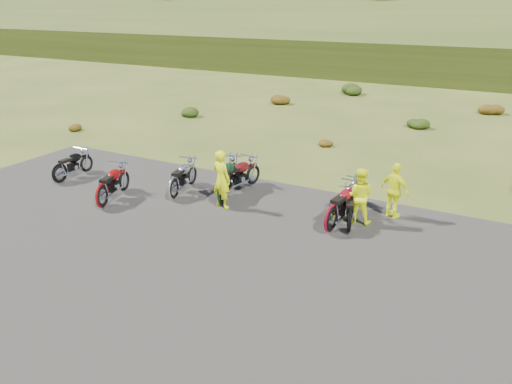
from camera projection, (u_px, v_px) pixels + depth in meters
The scene contains 22 objects.
ground at pixel (219, 226), 14.15m from camera, with size 300.00×300.00×0.00m, color #404C19.
gravel_pad at pixel (176, 256), 12.51m from camera, with size 20.00×12.00×0.04m, color black.
hill_slope at pixel (461, 57), 55.17m from camera, with size 300.00×46.00×3.00m, color #344316, non-canonical shape.
hill_plateau at pixel (500, 30), 104.40m from camera, with size 300.00×90.00×9.17m, color #344316.
shrub_0 at pixel (77, 126), 24.32m from camera, with size 0.77×0.77×0.45m, color #5A2E0B.
shrub_1 at pixel (189, 111), 27.35m from camera, with size 1.03×1.03×0.61m, color black.
shrub_2 at pixel (279, 98), 30.38m from camera, with size 1.30×1.30×0.77m, color #5A2E0B.
shrub_3 at pixel (352, 88), 33.42m from camera, with size 1.56×1.56×0.92m, color black.
shrub_4 at pixel (324, 141), 21.80m from camera, with size 0.77×0.77×0.45m, color #5A2E0B.
shrub_5 at pixel (417, 122), 24.83m from camera, with size 1.03×1.03×0.61m, color black.
shrub_6 at pixel (490, 107), 27.86m from camera, with size 1.30×1.30×0.77m, color #5A2E0B.
motorcycle_0 at pixel (61, 183), 17.43m from camera, with size 1.92×0.64×1.00m, color black, non-canonical shape.
motorcycle_1 at pixel (104, 208), 15.38m from camera, with size 2.13×0.71×1.11m, color maroon, non-canonical shape.
motorcycle_2 at pixel (222, 205), 15.61m from camera, with size 2.35×0.78×1.23m, color black, non-canonical shape.
motorcycle_3 at pixel (175, 200), 16.02m from camera, with size 2.07×0.69×1.08m, color silver, non-canonical shape.
motorcycle_4 at pixel (225, 198), 16.17m from camera, with size 2.18×0.73×1.14m, color #510D0F, non-canonical shape.
motorcycle_5 at pixel (348, 233), 13.74m from camera, with size 1.88×0.63×0.98m, color black, non-canonical shape.
motorcycle_6 at pixel (330, 233), 13.75m from camera, with size 2.22×0.74×1.17m, color maroon, non-canonical shape.
motorcycle_7 at pixel (344, 219), 14.60m from camera, with size 1.87×0.62×0.98m, color black, non-canonical shape.
person_middle at pixel (221, 180), 15.07m from camera, with size 0.66×0.43×1.81m, color #DEE80C.
person_right_a at pixel (359, 197), 14.06m from camera, with size 0.79×0.61×1.62m, color #DEE80C.
person_right_b at pixel (395, 191), 14.41m from camera, with size 0.97×0.40×1.65m, color #DEE80C.
Camera 1 is at (7.04, -10.81, 6.01)m, focal length 35.00 mm.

